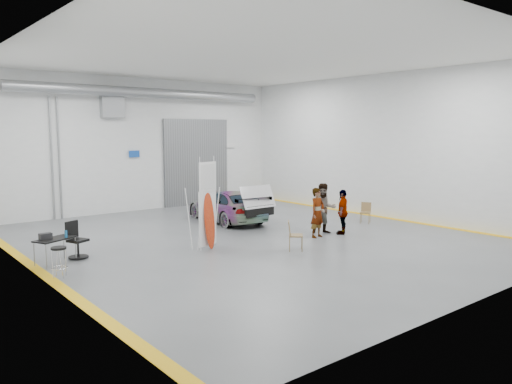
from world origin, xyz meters
TOP-DOWN VIEW (x-y plane):
  - ground at (0.00, 0.00)m, footprint 16.00×16.00m
  - room_shell at (0.24, 2.22)m, footprint 14.02×16.18m
  - sedan_car at (1.19, 3.13)m, footprint 2.20×4.45m
  - person_a at (1.80, -1.30)m, footprint 0.66×0.48m
  - person_b at (2.45, -0.99)m, footprint 1.09×1.02m
  - person_c at (2.87, -1.49)m, footprint 0.98×0.81m
  - surfboard_display at (-2.10, -0.39)m, footprint 0.78×0.38m
  - folding_chair_near at (-0.11, -2.23)m, footprint 0.60×0.69m
  - folding_chair_far at (5.17, -0.65)m, footprint 0.52×0.63m
  - shop_stool at (-6.60, -0.59)m, footprint 0.39×0.39m
  - work_table at (-6.31, 0.86)m, footprint 1.23×0.96m
  - office_chair at (-5.58, 1.06)m, footprint 0.61×0.64m
  - trunk_lid at (1.19, 1.24)m, footprint 1.45×0.88m

SIDE VIEW (x-z plane):
  - ground at x=0.00m, z-range 0.00..0.00m
  - folding_chair_far at x=5.17m, z-range -0.15..0.66m
  - folding_chair_near at x=-0.11m, z-range -0.17..0.74m
  - shop_stool at x=-6.60m, z-range 0.00..0.77m
  - office_chair at x=-5.58m, z-range -0.06..0.98m
  - sedan_car at x=1.19m, z-range 0.00..1.24m
  - work_table at x=-6.31m, z-range 0.24..1.14m
  - person_c at x=2.87m, z-range 0.00..1.59m
  - person_a at x=1.80m, z-range 0.00..1.70m
  - person_b at x=2.45m, z-range 0.00..1.79m
  - surfboard_display at x=-2.10m, z-range -0.27..2.58m
  - trunk_lid at x=1.19m, z-range 1.24..1.28m
  - room_shell at x=0.24m, z-range 1.07..7.08m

